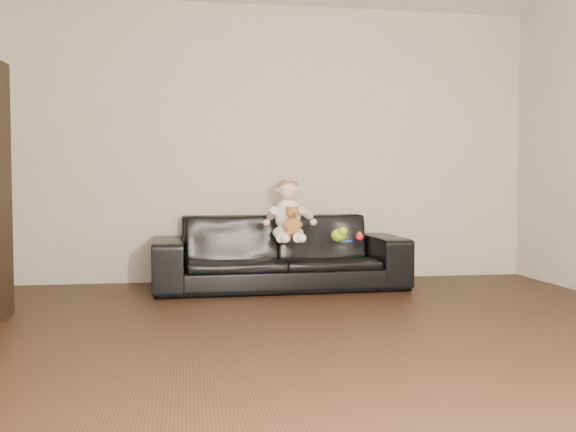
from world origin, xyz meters
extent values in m
plane|color=black|center=(0.00, 0.00, 0.00)|extent=(5.50, 5.50, 0.00)
plane|color=beige|center=(0.00, 2.75, 1.30)|extent=(5.00, 0.00, 5.00)
imported|color=black|center=(-0.01, 2.25, 0.32)|extent=(2.21, 0.91, 0.64)
ellipsoid|color=#FDD5DB|center=(0.05, 2.15, 0.49)|extent=(0.33, 0.30, 0.14)
ellipsoid|color=white|center=(0.05, 2.16, 0.65)|extent=(0.28, 0.25, 0.28)
sphere|color=beige|center=(0.05, 2.15, 0.87)|extent=(0.23, 0.23, 0.18)
ellipsoid|color=#8C603F|center=(0.05, 2.16, 0.89)|extent=(0.23, 0.23, 0.13)
cylinder|color=#FDD5DB|center=(-0.01, 1.97, 0.47)|extent=(0.14, 0.24, 0.09)
cylinder|color=#FDD5DB|center=(0.10, 1.97, 0.47)|extent=(0.14, 0.24, 0.09)
sphere|color=white|center=(-0.02, 1.86, 0.47)|extent=(0.09, 0.09, 0.08)
sphere|color=white|center=(0.12, 1.86, 0.47)|extent=(0.09, 0.09, 0.08)
cylinder|color=white|center=(-0.10, 2.10, 0.67)|extent=(0.12, 0.20, 0.12)
cylinder|color=white|center=(0.19, 2.10, 0.67)|extent=(0.12, 0.20, 0.12)
ellipsoid|color=#AD6731|center=(0.06, 1.97, 0.57)|extent=(0.16, 0.15, 0.15)
sphere|color=#AD6731|center=(0.06, 1.96, 0.68)|extent=(0.13, 0.13, 0.10)
sphere|color=#AD6731|center=(0.02, 1.97, 0.72)|extent=(0.05, 0.05, 0.04)
sphere|color=#AD6731|center=(0.10, 1.97, 0.72)|extent=(0.05, 0.05, 0.04)
sphere|color=#593819|center=(0.06, 1.91, 0.67)|extent=(0.05, 0.05, 0.04)
ellipsoid|color=#A2EB1B|center=(0.47, 2.05, 0.47)|extent=(0.14, 0.16, 0.11)
sphere|color=red|center=(0.68, 2.11, 0.45)|extent=(0.09, 0.09, 0.07)
cylinder|color=blue|center=(0.55, 2.06, 0.43)|extent=(0.11, 0.11, 0.01)
camera|label=1|loc=(-0.80, -3.31, 0.91)|focal=40.00mm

